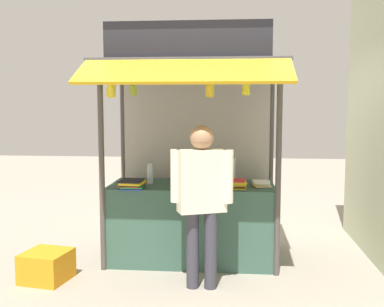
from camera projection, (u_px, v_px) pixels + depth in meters
ground_plane at (192, 259)px, 5.33m from camera, size 20.00×20.00×0.00m
stall_counter at (192, 222)px, 5.28m from camera, size 1.84×0.80×0.87m
stall_structure at (193, 120)px, 5.29m from camera, size 2.04×1.70×2.58m
water_bottle_mid_right at (150, 174)px, 5.28m from camera, size 0.06×0.06×0.23m
water_bottle_back_left at (232, 168)px, 5.48m from camera, size 0.09×0.09×0.31m
water_bottle_far_left at (174, 170)px, 5.40m from camera, size 0.08×0.08×0.30m
magazine_stack_mid_left at (188, 183)px, 5.10m from camera, size 0.25×0.25×0.07m
magazine_stack_right at (235, 184)px, 5.02m from camera, size 0.26×0.27×0.09m
magazine_stack_back_right at (132, 184)px, 5.00m from camera, size 0.28×0.32×0.09m
magazine_stack_front_right at (261, 184)px, 5.14m from camera, size 0.21×0.32×0.05m
banana_bunch_inner_right at (133, 89)px, 4.67m from camera, size 0.09×0.10×0.25m
banana_bunch_rightmost at (246, 88)px, 4.57m from camera, size 0.10×0.10×0.24m
banana_bunch_leftmost at (210, 90)px, 4.61m from camera, size 0.10×0.11×0.26m
banana_bunch_inner_left at (111, 90)px, 4.70m from camera, size 0.12×0.12×0.27m
vendor_person at (202, 191)px, 4.41m from camera, size 0.60×0.34×1.57m
plastic_crate at (47, 266)px, 4.69m from camera, size 0.50×0.50×0.30m
neighbour_wall at (381, 121)px, 5.26m from camera, size 0.20×2.40×3.16m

